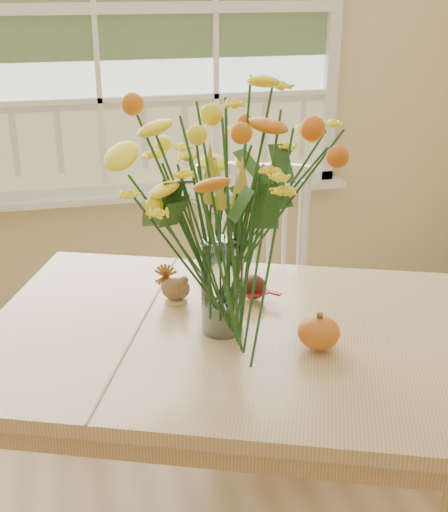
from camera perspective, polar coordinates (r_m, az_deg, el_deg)
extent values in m
cube|color=beige|center=(3.29, -10.60, 16.17)|extent=(4.00, 0.02, 2.70)
cube|color=silver|center=(3.26, -10.85, 19.63)|extent=(2.20, 0.00, 1.60)
cube|color=white|center=(3.36, -9.74, 4.81)|extent=(2.42, 0.12, 0.03)
cube|color=tan|center=(1.99, 0.13, -6.60)|extent=(1.66, 1.43, 0.04)
cube|color=tan|center=(2.03, 0.13, -8.33)|extent=(1.50, 1.28, 0.10)
cylinder|color=tan|center=(2.66, -11.78, -8.34)|extent=(0.07, 0.07, 0.71)
cylinder|color=tan|center=(2.54, 15.34, -10.23)|extent=(0.07, 0.07, 0.71)
cube|color=white|center=(2.72, 2.42, -4.34)|extent=(0.55, 0.54, 0.05)
cube|color=white|center=(2.78, 2.50, 2.07)|extent=(0.45, 0.16, 0.52)
cylinder|color=white|center=(2.70, -1.46, -10.47)|extent=(0.04, 0.04, 0.45)
cylinder|color=white|center=(2.99, -1.06, -7.01)|extent=(0.04, 0.04, 0.45)
cylinder|color=white|center=(2.71, 6.13, -10.57)|extent=(0.04, 0.04, 0.45)
cylinder|color=white|center=(2.99, 5.74, -7.10)|extent=(0.04, 0.04, 0.45)
cylinder|color=white|center=(1.92, -0.15, -2.62)|extent=(0.12, 0.12, 0.27)
ellipsoid|color=#C25A16|center=(1.88, 7.90, -6.46)|extent=(0.12, 0.12, 0.09)
cylinder|color=#CCB78C|center=(2.14, -4.02, -3.69)|extent=(0.07, 0.07, 0.01)
ellipsoid|color=brown|center=(2.12, -4.05, -2.72)|extent=(0.11, 0.09, 0.07)
ellipsoid|color=#38160F|center=(2.14, 2.41, -2.69)|extent=(0.09, 0.09, 0.08)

